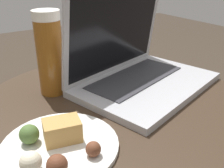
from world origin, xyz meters
The scene contains 6 objects.
table centered at (0.00, 0.00, 0.35)m, with size 0.69×0.69×0.49m.
napkin centered at (-0.21, -0.07, 0.49)m, with size 0.15×0.10×0.00m.
laptop centered at (0.11, 0.07, 0.55)m, with size 0.43×0.35×0.27m.
beer_glass centered at (-0.10, 0.15, 0.60)m, with size 0.07×0.07×0.21m.
snack_plate centered at (-0.19, -0.08, 0.51)m, with size 0.22×0.22×0.05m.
fork centered at (-0.15, -0.14, 0.49)m, with size 0.08×0.16×0.01m.
Camera 1 is at (-0.32, -0.46, 0.80)m, focal length 42.00 mm.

